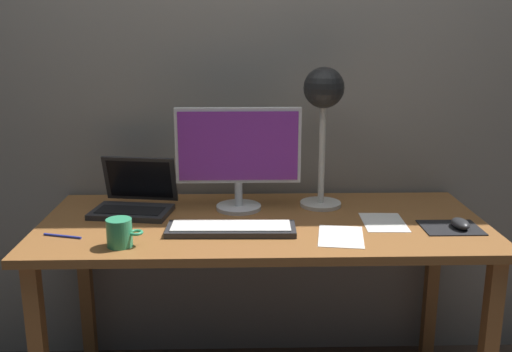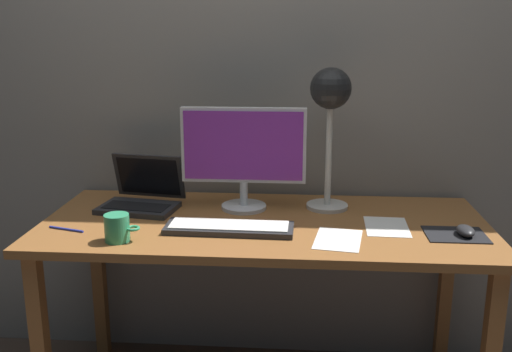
{
  "view_description": "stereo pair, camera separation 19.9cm",
  "coord_description": "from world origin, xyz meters",
  "px_view_note": "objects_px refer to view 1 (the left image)",
  "views": [
    {
      "loc": [
        -0.08,
        -1.98,
        1.42
      ],
      "look_at": [
        -0.03,
        -0.05,
        0.92
      ],
      "focal_mm": 40.47,
      "sensor_mm": 36.0,
      "label": 1
    },
    {
      "loc": [
        0.12,
        -1.97,
        1.42
      ],
      "look_at": [
        -0.03,
        -0.05,
        0.92
      ],
      "focal_mm": 40.47,
      "sensor_mm": 36.0,
      "label": 2
    }
  ],
  "objects_px": {
    "monitor": "(238,152)",
    "coffee_mug": "(120,233)",
    "mouse": "(460,223)",
    "desk_lamp": "(323,102)",
    "keyboard_main": "(231,229)",
    "laptop": "(136,196)",
    "pen": "(62,236)"
  },
  "relations": [
    {
      "from": "laptop",
      "to": "coffee_mug",
      "type": "xyz_separation_m",
      "value": [
        0.02,
        -0.38,
        -0.01
      ]
    },
    {
      "from": "keyboard_main",
      "to": "laptop",
      "type": "distance_m",
      "value": 0.45
    },
    {
      "from": "desk_lamp",
      "to": "mouse",
      "type": "bearing_deg",
      "value": -32.08
    },
    {
      "from": "desk_lamp",
      "to": "mouse",
      "type": "height_order",
      "value": "desk_lamp"
    },
    {
      "from": "keyboard_main",
      "to": "laptop",
      "type": "height_order",
      "value": "laptop"
    },
    {
      "from": "desk_lamp",
      "to": "mouse",
      "type": "relative_size",
      "value": 5.6
    },
    {
      "from": "pen",
      "to": "monitor",
      "type": "bearing_deg",
      "value": 26.34
    },
    {
      "from": "laptop",
      "to": "desk_lamp",
      "type": "height_order",
      "value": "desk_lamp"
    },
    {
      "from": "keyboard_main",
      "to": "pen",
      "type": "xyz_separation_m",
      "value": [
        -0.56,
        -0.04,
        -0.01
      ]
    },
    {
      "from": "monitor",
      "to": "coffee_mug",
      "type": "height_order",
      "value": "monitor"
    },
    {
      "from": "coffee_mug",
      "to": "pen",
      "type": "relative_size",
      "value": 0.83
    },
    {
      "from": "coffee_mug",
      "to": "keyboard_main",
      "type": "bearing_deg",
      "value": 19.35
    },
    {
      "from": "laptop",
      "to": "coffee_mug",
      "type": "bearing_deg",
      "value": -87.53
    },
    {
      "from": "monitor",
      "to": "pen",
      "type": "distance_m",
      "value": 0.69
    },
    {
      "from": "pen",
      "to": "laptop",
      "type": "bearing_deg",
      "value": 55.98
    },
    {
      "from": "keyboard_main",
      "to": "laptop",
      "type": "bearing_deg",
      "value": 145.43
    },
    {
      "from": "monitor",
      "to": "pen",
      "type": "bearing_deg",
      "value": -153.66
    },
    {
      "from": "monitor",
      "to": "keyboard_main",
      "type": "bearing_deg",
      "value": -95.71
    },
    {
      "from": "keyboard_main",
      "to": "desk_lamp",
      "type": "bearing_deg",
      "value": 39.97
    },
    {
      "from": "desk_lamp",
      "to": "mouse",
      "type": "xyz_separation_m",
      "value": [
        0.45,
        -0.28,
        -0.39
      ]
    },
    {
      "from": "laptop",
      "to": "mouse",
      "type": "xyz_separation_m",
      "value": [
        1.16,
        -0.24,
        -0.04
      ]
    },
    {
      "from": "coffee_mug",
      "to": "pen",
      "type": "bearing_deg",
      "value": 157.53
    },
    {
      "from": "laptop",
      "to": "desk_lamp",
      "type": "bearing_deg",
      "value": 3.0
    },
    {
      "from": "mouse",
      "to": "laptop",
      "type": "bearing_deg",
      "value": 168.15
    },
    {
      "from": "desk_lamp",
      "to": "coffee_mug",
      "type": "relative_size",
      "value": 4.61
    },
    {
      "from": "desk_lamp",
      "to": "pen",
      "type": "distance_m",
      "value": 1.05
    },
    {
      "from": "mouse",
      "to": "coffee_mug",
      "type": "height_order",
      "value": "coffee_mug"
    },
    {
      "from": "laptop",
      "to": "pen",
      "type": "height_order",
      "value": "laptop"
    },
    {
      "from": "mouse",
      "to": "pen",
      "type": "bearing_deg",
      "value": -178.1
    },
    {
      "from": "keyboard_main",
      "to": "desk_lamp",
      "type": "distance_m",
      "value": 0.6
    },
    {
      "from": "mouse",
      "to": "keyboard_main",
      "type": "bearing_deg",
      "value": -179.34
    },
    {
      "from": "mouse",
      "to": "pen",
      "type": "height_order",
      "value": "mouse"
    }
  ]
}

